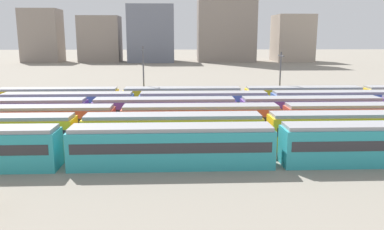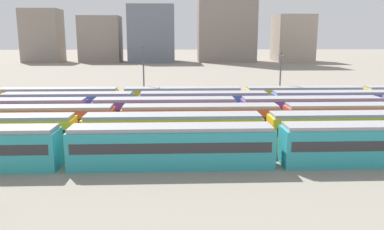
# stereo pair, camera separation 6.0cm
# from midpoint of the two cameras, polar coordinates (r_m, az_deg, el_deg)

# --- Properties ---
(ground_plane) EXTENTS (600.00, 600.00, 0.00)m
(ground_plane) POSITION_cam_midpoint_polar(r_m,az_deg,el_deg) (48.22, -11.99, -2.47)
(ground_plane) COLOR gray
(train_track_0) EXTENTS (74.70, 3.06, 3.75)m
(train_track_0) POSITION_cam_midpoint_polar(r_m,az_deg,el_deg) (35.64, 12.45, -4.29)
(train_track_0) COLOR teal
(train_track_0) RESTS_ON ground_plane
(train_track_1) EXTENTS (93.60, 3.06, 3.75)m
(train_track_1) POSITION_cam_midpoint_polar(r_m,az_deg,el_deg) (43.64, 22.92, -2.04)
(train_track_1) COLOR yellow
(train_track_1) RESTS_ON ground_plane
(train_track_2) EXTENTS (93.60, 3.06, 3.75)m
(train_track_2) POSITION_cam_midpoint_polar(r_m,az_deg,el_deg) (49.57, 23.69, -0.57)
(train_track_2) COLOR #BC4C38
(train_track_2) RESTS_ON ground_plane
(train_track_3) EXTENTS (112.50, 3.06, 3.75)m
(train_track_3) POSITION_cam_midpoint_polar(r_m,az_deg,el_deg) (56.46, 26.13, 0.60)
(train_track_3) COLOR #6B429E
(train_track_3) RESTS_ON ground_plane
(train_track_4) EXTENTS (55.80, 3.06, 3.75)m
(train_track_4) POSITION_cam_midpoint_polar(r_m,az_deg,el_deg) (54.91, 1.73, 1.50)
(train_track_4) COLOR #4C70BC
(train_track_4) RESTS_ON ground_plane
(train_track_5) EXTENTS (93.60, 3.06, 3.75)m
(train_track_5) POSITION_cam_midpoint_polar(r_m,az_deg,el_deg) (63.10, 16.06, 2.36)
(train_track_5) COLOR yellow
(train_track_5) RESTS_ON ground_plane
(catenary_pole_1) EXTENTS (0.24, 3.20, 9.91)m
(catenary_pole_1) POSITION_cam_midpoint_polar(r_m,az_deg,el_deg) (62.43, -7.09, 5.96)
(catenary_pole_1) COLOR #4C4C51
(catenary_pole_1) RESTS_ON ground_plane
(catenary_pole_3) EXTENTS (0.24, 3.20, 8.99)m
(catenary_pole_3) POSITION_cam_midpoint_polar(r_m,az_deg,el_deg) (64.62, 12.88, 5.52)
(catenary_pole_3) COLOR #4C4C51
(catenary_pole_3) RESTS_ON ground_plane
(distant_building_0) EXTENTS (16.51, 13.16, 23.36)m
(distant_building_0) POSITION_cam_midpoint_polar(r_m,az_deg,el_deg) (189.85, -21.11, 10.82)
(distant_building_0) COLOR gray
(distant_building_0) RESTS_ON ground_plane
(distant_building_1) EXTENTS (18.09, 13.50, 20.36)m
(distant_building_1) POSITION_cam_midpoint_polar(r_m,az_deg,el_deg) (183.36, -13.27, 10.80)
(distant_building_1) COLOR gray
(distant_building_1) RESTS_ON ground_plane
(distant_building_2) EXTENTS (20.26, 21.09, 25.02)m
(distant_building_2) POSITION_cam_midpoint_polar(r_m,az_deg,el_deg) (180.49, -5.89, 11.78)
(distant_building_2) COLOR slate
(distant_building_2) RESTS_ON ground_plane
(distant_building_3) EXTENTS (25.92, 14.77, 54.59)m
(distant_building_3) POSITION_cam_midpoint_polar(r_m,az_deg,el_deg) (182.33, 5.18, 16.44)
(distant_building_3) COLOR gray
(distant_building_3) RESTS_ON ground_plane
(distant_building_4) EXTENTS (16.52, 17.71, 21.06)m
(distant_building_4) POSITION_cam_midpoint_polar(r_m,az_deg,el_deg) (188.05, 14.59, 10.86)
(distant_building_4) COLOR #A89989
(distant_building_4) RESTS_ON ground_plane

